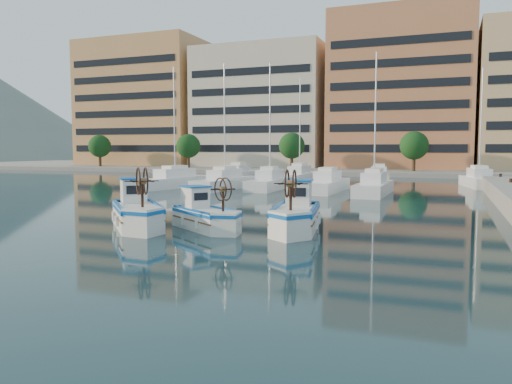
% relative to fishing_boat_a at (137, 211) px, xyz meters
% --- Properties ---
extents(ground, '(300.00, 300.00, 0.00)m').
position_rel_fishing_boat_a_xyz_m(ground, '(5.39, 0.26, -0.82)').
color(ground, '#193841').
rests_on(ground, ground).
extents(waterfront, '(180.00, 40.00, 25.60)m').
position_rel_fishing_boat_a_xyz_m(waterfront, '(14.63, 65.30, 10.28)').
color(waterfront, gray).
rests_on(waterfront, ground).
extents(yacht_marina, '(37.35, 22.39, 11.50)m').
position_rel_fishing_boat_a_xyz_m(yacht_marina, '(2.28, 27.84, -0.29)').
color(yacht_marina, white).
rests_on(yacht_marina, ground).
extents(fishing_boat_a, '(4.45, 4.67, 2.96)m').
position_rel_fishing_boat_a_xyz_m(fishing_boat_a, '(0.00, 0.00, 0.00)').
color(fishing_boat_a, white).
rests_on(fishing_boat_a, ground).
extents(fishing_boat_b, '(4.10, 3.56, 2.52)m').
position_rel_fishing_boat_a_xyz_m(fishing_boat_b, '(3.28, 0.70, -0.12)').
color(fishing_boat_b, white).
rests_on(fishing_boat_b, ground).
extents(fishing_boat_c, '(2.63, 4.80, 2.91)m').
position_rel_fishing_boat_a_xyz_m(fishing_boat_c, '(7.39, 1.86, -0.01)').
color(fishing_boat_c, white).
rests_on(fishing_boat_c, ground).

